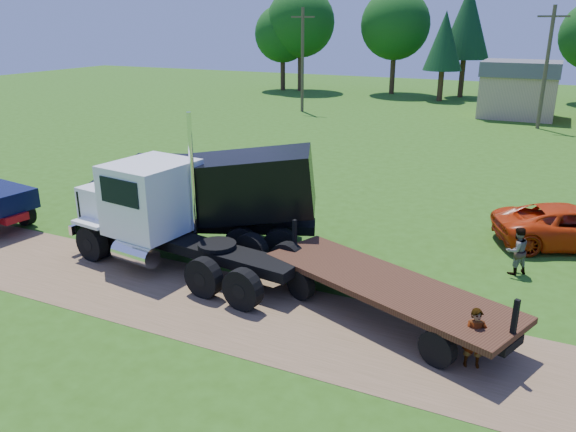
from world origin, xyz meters
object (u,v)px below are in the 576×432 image
at_px(black_dump_truck, 207,194).
at_px(spectator_a, 475,339).
at_px(flatbed_trailer, 385,290).
at_px(white_semi_tractor, 155,213).
at_px(orange_pickup, 572,226).

xyz_separation_m(black_dump_truck, spectator_a, (9.94, -3.75, -1.26)).
xyz_separation_m(black_dump_truck, flatbed_trailer, (7.32, -2.29, -1.20)).
relative_size(white_semi_tractor, spectator_a, 5.67).
distance_m(white_semi_tractor, orange_pickup, 15.08).
xyz_separation_m(flatbed_trailer, spectator_a, (2.63, -1.46, -0.06)).
bearing_deg(white_semi_tractor, spectator_a, -2.51).
height_order(black_dump_truck, flatbed_trailer, black_dump_truck).
bearing_deg(orange_pickup, flatbed_trailer, 126.81).
bearing_deg(white_semi_tractor, black_dump_truck, 71.84).
bearing_deg(spectator_a, flatbed_trailer, 133.09).
xyz_separation_m(white_semi_tractor, spectator_a, (10.84, -1.86, -1.00)).
relative_size(black_dump_truck, spectator_a, 5.57).
height_order(white_semi_tractor, spectator_a, white_semi_tractor).
height_order(black_dump_truck, orange_pickup, black_dump_truck).
distance_m(black_dump_truck, spectator_a, 10.70).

